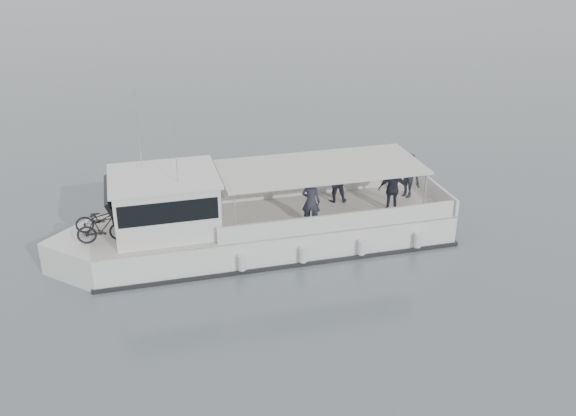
{
  "coord_description": "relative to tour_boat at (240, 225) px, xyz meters",
  "views": [
    {
      "loc": [
        3.76,
        -19.84,
        11.51
      ],
      "look_at": [
        2.09,
        1.73,
        1.6
      ],
      "focal_mm": 40.0,
      "sensor_mm": 36.0,
      "label": 1
    }
  ],
  "objects": [
    {
      "name": "ground",
      "position": [
        -0.34,
        -1.29,
        -1.04
      ],
      "size": [
        1400.0,
        1400.0,
        0.0
      ],
      "primitive_type": "plane",
      "color": "#555E64",
      "rests_on": "ground"
    },
    {
      "name": "tour_boat",
      "position": [
        0.0,
        0.0,
        0.0
      ],
      "size": [
        14.91,
        7.91,
        6.35
      ],
      "rotation": [
        0.0,
        0.0,
        0.34
      ],
      "color": "white",
      "rests_on": "ground"
    }
  ]
}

